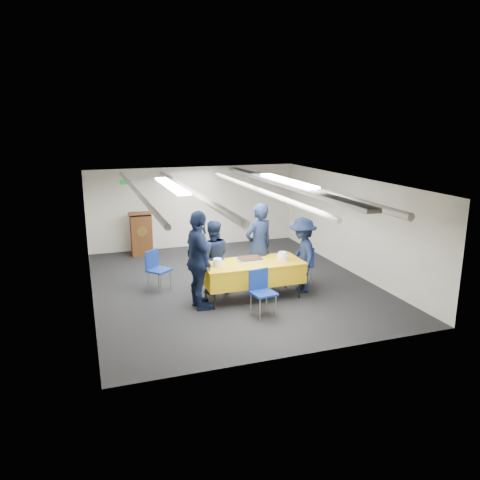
# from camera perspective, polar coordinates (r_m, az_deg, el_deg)

# --- Properties ---
(ground) EXTENTS (7.00, 7.00, 0.00)m
(ground) POSITION_cam_1_polar(r_m,az_deg,el_deg) (10.57, -0.99, -5.32)
(ground) COLOR black
(ground) RESTS_ON ground
(room_shell) EXTENTS (6.00, 7.00, 2.30)m
(room_shell) POSITION_cam_1_polar(r_m,az_deg,el_deg) (10.51, -1.23, 4.79)
(room_shell) COLOR silver
(room_shell) RESTS_ON ground
(serving_table) EXTENTS (2.05, 0.91, 0.77)m
(serving_table) POSITION_cam_1_polar(r_m,az_deg,el_deg) (9.56, 1.53, -3.92)
(serving_table) COLOR black
(serving_table) RESTS_ON ground
(sheet_cake) EXTENTS (0.48, 0.37, 0.09)m
(sheet_cake) POSITION_cam_1_polar(r_m,az_deg,el_deg) (9.54, 1.23, -2.38)
(sheet_cake) COLOR white
(sheet_cake) RESTS_ON serving_table
(plate_stack_left) EXTENTS (0.19, 0.19, 0.16)m
(plate_stack_left) POSITION_cam_1_polar(r_m,az_deg,el_deg) (9.21, -2.77, -2.80)
(plate_stack_left) COLOR white
(plate_stack_left) RESTS_ON serving_table
(plate_stack_right) EXTENTS (0.23, 0.23, 0.16)m
(plate_stack_right) POSITION_cam_1_polar(r_m,az_deg,el_deg) (9.67, 5.22, -2.00)
(plate_stack_right) COLOR white
(plate_stack_right) RESTS_ON serving_table
(podium) EXTENTS (0.62, 0.53, 1.25)m
(podium) POSITION_cam_1_polar(r_m,az_deg,el_deg) (12.94, -11.96, 0.88)
(podium) COLOR brown
(podium) RESTS_ON ground
(chair_near) EXTENTS (0.48, 0.48, 0.87)m
(chair_near) POSITION_cam_1_polar(r_m,az_deg,el_deg) (8.78, 2.60, -5.83)
(chair_near) COLOR gray
(chair_near) RESTS_ON ground
(chair_right) EXTENTS (0.45, 0.45, 0.87)m
(chair_right) POSITION_cam_1_polar(r_m,az_deg,el_deg) (10.48, 7.84, -2.58)
(chair_right) COLOR gray
(chair_right) RESTS_ON ground
(chair_left) EXTENTS (0.59, 0.59, 0.87)m
(chair_left) POSITION_cam_1_polar(r_m,az_deg,el_deg) (10.20, -10.21, -3.13)
(chair_left) COLOR gray
(chair_left) RESTS_ON ground
(sailor_a) EXTENTS (0.79, 0.63, 1.88)m
(sailor_a) POSITION_cam_1_polar(r_m,az_deg,el_deg) (10.02, 2.30, -0.80)
(sailor_a) COLOR black
(sailor_a) RESTS_ON ground
(sailor_b) EXTENTS (0.84, 0.70, 1.56)m
(sailor_b) POSITION_cam_1_polar(r_m,az_deg,el_deg) (9.83, -3.35, -2.08)
(sailor_b) COLOR black
(sailor_b) RESTS_ON ground
(sailor_c) EXTENTS (0.56, 1.17, 1.93)m
(sailor_c) POSITION_cam_1_polar(r_m,az_deg,el_deg) (8.97, -5.03, -2.49)
(sailor_c) COLOR black
(sailor_c) RESTS_ON ground
(sailor_d) EXTENTS (0.79, 1.13, 1.60)m
(sailor_d) POSITION_cam_1_polar(r_m,az_deg,el_deg) (9.97, 7.59, -1.82)
(sailor_d) COLOR black
(sailor_d) RESTS_ON ground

